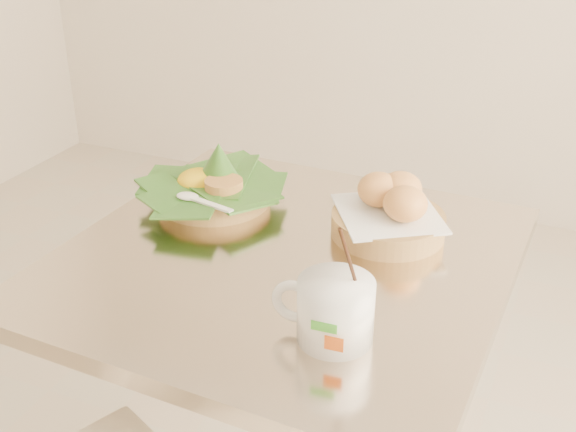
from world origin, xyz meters
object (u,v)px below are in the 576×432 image
at_px(rice_basket, 213,185).
at_px(coffee_mug, 333,309).
at_px(cafe_table, 285,363).
at_px(bread_basket, 390,212).

xyz_separation_m(rice_basket, coffee_mug, (0.35, -0.31, 0.01)).
bearing_deg(coffee_mug, cafe_table, 129.80).
relative_size(cafe_table, bread_basket, 3.31).
bearing_deg(bread_basket, coffee_mug, -87.45).
distance_m(cafe_table, coffee_mug, 0.36).
distance_m(rice_basket, bread_basket, 0.34).
height_order(cafe_table, coffee_mug, coffee_mug).
xyz_separation_m(cafe_table, bread_basket, (0.14, 0.14, 0.26)).
height_order(cafe_table, bread_basket, bread_basket).
relative_size(cafe_table, rice_basket, 2.88).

